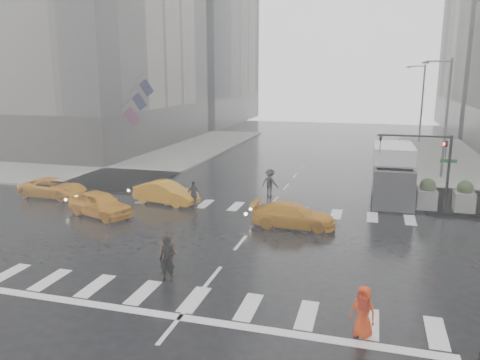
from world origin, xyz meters
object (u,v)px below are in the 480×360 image
(box_truck, at_px, (393,172))
(pedestrian_brown, at_px, (168,255))
(traffic_signal_pole, at_px, (431,157))
(taxi_mid, at_px, (166,193))
(taxi_front, at_px, (100,204))
(pedestrian_orange, at_px, (363,311))

(box_truck, bearing_deg, pedestrian_brown, -122.41)
(traffic_signal_pole, xyz_separation_m, taxi_mid, (-15.37, -2.54, -2.53))
(taxi_front, bearing_deg, pedestrian_orange, -101.30)
(pedestrian_brown, xyz_separation_m, taxi_mid, (-4.60, 9.75, -0.16))
(pedestrian_brown, xyz_separation_m, taxi_front, (-7.03, 6.29, -0.13))
(traffic_signal_pole, relative_size, pedestrian_orange, 2.78)
(taxi_front, height_order, box_truck, box_truck)
(pedestrian_brown, bearing_deg, pedestrian_orange, -21.05)
(pedestrian_orange, height_order, taxi_mid, pedestrian_orange)
(traffic_signal_pole, distance_m, pedestrian_brown, 16.51)
(pedestrian_brown, xyz_separation_m, box_truck, (8.86, 14.51, 0.99))
(pedestrian_brown, bearing_deg, taxi_front, 135.58)
(taxi_mid, relative_size, box_truck, 0.64)
(traffic_signal_pole, height_order, pedestrian_brown, traffic_signal_pole)
(box_truck, bearing_deg, taxi_mid, -161.54)
(taxi_front, relative_size, box_truck, 0.65)
(traffic_signal_pole, relative_size, box_truck, 0.70)
(traffic_signal_pole, bearing_deg, taxi_mid, -170.60)
(traffic_signal_pole, bearing_deg, box_truck, 130.83)
(traffic_signal_pole, xyz_separation_m, pedestrian_brown, (-10.77, -12.29, -2.37))
(traffic_signal_pole, distance_m, box_truck, 3.24)
(taxi_front, height_order, taxi_mid, taxi_front)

